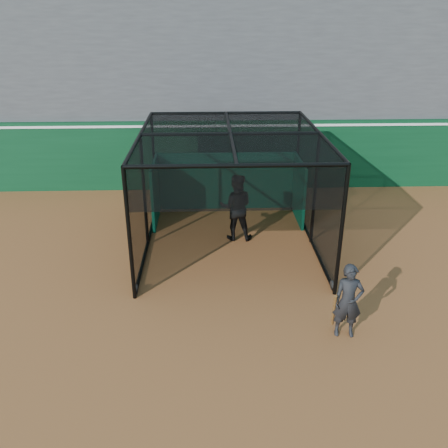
{
  "coord_description": "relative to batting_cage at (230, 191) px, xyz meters",
  "views": [
    {
      "loc": [
        0.16,
        -8.26,
        6.03
      ],
      "look_at": [
        0.54,
        2.0,
        1.4
      ],
      "focal_mm": 38.0,
      "sensor_mm": 36.0,
      "label": 1
    }
  ],
  "objects": [
    {
      "name": "ground",
      "position": [
        -0.77,
        -3.8,
        -1.56
      ],
      "size": [
        120.0,
        120.0,
        0.0
      ],
      "primitive_type": "plane",
      "color": "brown",
      "rests_on": "ground"
    },
    {
      "name": "outfield_wall",
      "position": [
        -0.77,
        4.7,
        -0.28
      ],
      "size": [
        50.0,
        0.5,
        2.5
      ],
      "color": "#0A3C1E",
      "rests_on": "ground"
    },
    {
      "name": "grandstand",
      "position": [
        -0.77,
        8.47,
        2.91
      ],
      "size": [
        50.0,
        7.85,
        8.95
      ],
      "color": "#4C4C4F",
      "rests_on": "ground"
    },
    {
      "name": "batting_cage",
      "position": [
        0.0,
        0.0,
        0.0
      ],
      "size": [
        4.73,
        5.58,
        3.14
      ],
      "color": "black",
      "rests_on": "ground"
    },
    {
      "name": "batter",
      "position": [
        0.19,
        0.3,
        -0.6
      ],
      "size": [
        0.99,
        0.8,
        1.93
      ],
      "primitive_type": "imported",
      "rotation": [
        0.0,
        0.0,
        3.07
      ],
      "color": "black",
      "rests_on": "ground"
    },
    {
      "name": "on_deck_player",
      "position": [
        2.14,
        -4.26,
        -0.77
      ],
      "size": [
        0.63,
        0.43,
        1.59
      ],
      "color": "black",
      "rests_on": "ground"
    }
  ]
}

